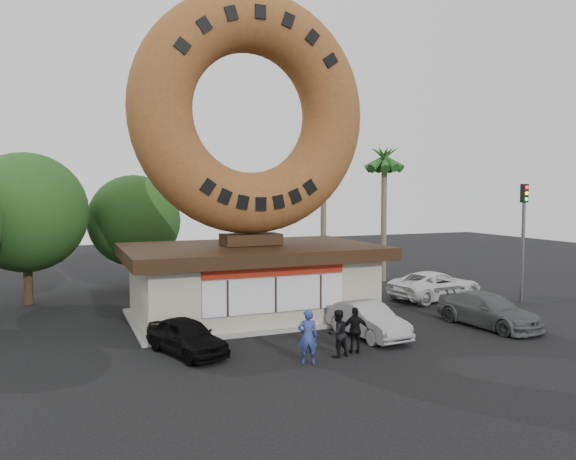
# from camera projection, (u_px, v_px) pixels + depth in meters

# --- Properties ---
(ground) EXTENTS (90.00, 90.00, 0.00)m
(ground) POSITION_uv_depth(u_px,v_px,m) (305.00, 352.00, 19.94)
(ground) COLOR black
(ground) RESTS_ON ground
(donut_shop) EXTENTS (11.20, 7.20, 3.80)m
(donut_shop) POSITION_uv_depth(u_px,v_px,m) (251.00, 278.00, 25.34)
(donut_shop) COLOR #B9B29E
(donut_shop) RESTS_ON ground
(giant_donut) EXTENTS (10.73, 2.73, 10.73)m
(giant_donut) POSITION_uv_depth(u_px,v_px,m) (250.00, 113.00, 24.84)
(giant_donut) COLOR brown
(giant_donut) RESTS_ON donut_shop
(tree_west) EXTENTS (6.00, 6.00, 7.65)m
(tree_west) POSITION_uv_depth(u_px,v_px,m) (26.00, 213.00, 28.03)
(tree_west) COLOR #473321
(tree_west) RESTS_ON ground
(tree_mid) EXTENTS (5.20, 5.20, 6.63)m
(tree_mid) POSITION_uv_depth(u_px,v_px,m) (134.00, 221.00, 32.00)
(tree_mid) COLOR #473321
(tree_mid) RESTS_ON ground
(palm_near) EXTENTS (2.60, 2.60, 9.75)m
(palm_near) POSITION_uv_depth(u_px,v_px,m) (324.00, 148.00, 35.12)
(palm_near) COLOR #726651
(palm_near) RESTS_ON ground
(palm_far) EXTENTS (2.60, 2.60, 8.75)m
(palm_far) POSITION_uv_depth(u_px,v_px,m) (384.00, 163.00, 35.12)
(palm_far) COLOR #726651
(palm_far) RESTS_ON ground
(street_lamp) EXTENTS (2.11, 0.20, 8.00)m
(street_lamp) POSITION_uv_depth(u_px,v_px,m) (169.00, 212.00, 33.70)
(street_lamp) COLOR #59595E
(street_lamp) RESTS_ON ground
(traffic_signal) EXTENTS (0.30, 0.38, 6.07)m
(traffic_signal) POSITION_uv_depth(u_px,v_px,m) (523.00, 227.00, 28.65)
(traffic_signal) COLOR #59595E
(traffic_signal) RESTS_ON ground
(person_left) EXTENTS (0.77, 0.62, 1.83)m
(person_left) POSITION_uv_depth(u_px,v_px,m) (308.00, 337.00, 18.53)
(person_left) COLOR navy
(person_left) RESTS_ON ground
(person_center) EXTENTS (0.91, 0.78, 1.64)m
(person_center) POSITION_uv_depth(u_px,v_px,m) (338.00, 333.00, 19.33)
(person_center) COLOR black
(person_center) RESTS_ON ground
(person_right) EXTENTS (1.03, 0.66, 1.64)m
(person_right) POSITION_uv_depth(u_px,v_px,m) (355.00, 330.00, 19.74)
(person_right) COLOR black
(person_right) RESTS_ON ground
(car_black) EXTENTS (2.64, 4.01, 1.27)m
(car_black) POSITION_uv_depth(u_px,v_px,m) (187.00, 336.00, 19.63)
(car_black) COLOR black
(car_black) RESTS_ON ground
(car_silver) EXTENTS (1.79, 4.17, 1.33)m
(car_silver) POSITION_uv_depth(u_px,v_px,m) (368.00, 320.00, 21.99)
(car_silver) COLOR #959499
(car_silver) RESTS_ON ground
(car_grey) EXTENTS (2.55, 4.96, 1.38)m
(car_grey) POSITION_uv_depth(u_px,v_px,m) (488.00, 310.00, 23.67)
(car_grey) COLOR #525657
(car_grey) RESTS_ON ground
(car_white) EXTENTS (5.60, 3.27, 1.47)m
(car_white) POSITION_uv_depth(u_px,v_px,m) (436.00, 285.00, 29.65)
(car_white) COLOR silver
(car_white) RESTS_ON ground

